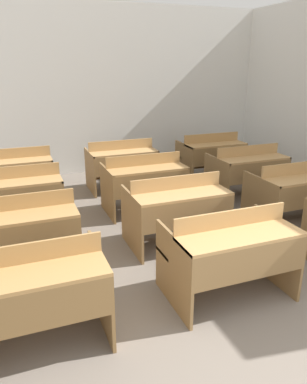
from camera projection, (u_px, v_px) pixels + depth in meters
wall_back at (111, 91)px, 7.33m from camera, size 6.37×0.06×3.18m
bench_front_left at (30, 292)px, 2.81m from camera, size 1.13×0.76×0.86m
bench_front_center at (230, 251)px, 3.43m from camera, size 1.13×0.76×0.86m
bench_second_left at (21, 232)px, 3.82m from camera, size 1.13×0.76×0.86m
bench_second_center at (177, 208)px, 4.44m from camera, size 1.13×0.76×0.86m
bench_second_right at (296, 191)px, 5.04m from camera, size 1.13×0.76×0.86m
bench_third_left at (17, 196)px, 4.86m from camera, size 1.13×0.76×0.86m
bench_third_center at (144, 181)px, 5.47m from camera, size 1.13×0.76×0.86m
bench_third_right at (247, 170)px, 6.06m from camera, size 1.13×0.76×0.86m
bench_back_left at (15, 173)px, 5.87m from camera, size 1.13×0.76×0.86m
bench_back_center at (122, 163)px, 6.47m from camera, size 1.13×0.76×0.86m
bench_back_right at (211, 154)px, 7.09m from camera, size 1.13×0.76×0.86m
wastepaper_bin at (242, 156)px, 8.28m from camera, size 0.27×0.27×0.33m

